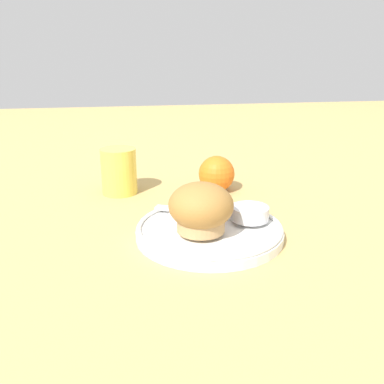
% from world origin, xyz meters
% --- Properties ---
extents(ground_plane, '(3.00, 3.00, 0.00)m').
position_xyz_m(ground_plane, '(0.00, 0.00, 0.00)').
color(ground_plane, tan).
extents(plate, '(0.22, 0.22, 0.02)m').
position_xyz_m(plate, '(-0.01, -0.02, 0.01)').
color(plate, white).
rests_on(plate, ground_plane).
extents(muffin, '(0.09, 0.09, 0.07)m').
position_xyz_m(muffin, '(-0.02, -0.04, 0.05)').
color(muffin, tan).
rests_on(muffin, plate).
extents(cream_ramekin, '(0.06, 0.06, 0.02)m').
position_xyz_m(cream_ramekin, '(0.06, -0.01, 0.03)').
color(cream_ramekin, silver).
rests_on(cream_ramekin, plate).
extents(berry_pair, '(0.03, 0.02, 0.02)m').
position_xyz_m(berry_pair, '(0.01, 0.01, 0.03)').
color(berry_pair, '#B7192D').
rests_on(berry_pair, plate).
extents(butter_knife, '(0.16, 0.09, 0.00)m').
position_xyz_m(butter_knife, '(0.00, 0.02, 0.02)').
color(butter_knife, silver).
rests_on(butter_knife, plate).
extents(orange_fruit, '(0.07, 0.07, 0.07)m').
position_xyz_m(orange_fruit, '(0.05, 0.19, 0.03)').
color(orange_fruit, orange).
rests_on(orange_fruit, ground_plane).
extents(juice_glass, '(0.07, 0.07, 0.09)m').
position_xyz_m(juice_glass, '(-0.14, 0.21, 0.04)').
color(juice_glass, '#EAD14C').
rests_on(juice_glass, ground_plane).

